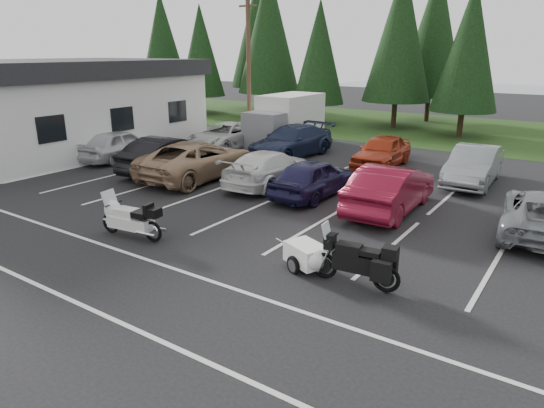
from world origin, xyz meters
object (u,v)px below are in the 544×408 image
(car_near_2, at_px, (198,159))
(car_far_0, at_px, (225,136))
(box_truck, at_px, (282,121))
(car_far_3, at_px, (474,166))
(utility_pole, at_px, (249,63))
(car_near_1, at_px, (168,155))
(car_near_6, at_px, (544,213))
(touring_motorcycle, at_px, (130,215))
(building, at_px, (47,106))
(cargo_trailer, at_px, (306,257))
(adventure_motorcycle, at_px, (355,256))
(car_far_1, at_px, (291,141))
(car_near_0, at_px, (120,144))
(car_near_5, at_px, (391,188))
(car_near_3, at_px, (270,168))
(car_far_2, at_px, (382,151))
(car_near_4, at_px, (313,178))

(car_near_2, height_order, car_far_0, car_near_2)
(box_truck, xyz_separation_m, car_far_3, (11.49, -2.88, -0.66))
(utility_pole, xyz_separation_m, car_near_1, (1.36, -8.11, -3.87))
(car_far_0, height_order, car_far_3, car_far_3)
(car_near_6, relative_size, touring_motorcycle, 1.95)
(building, xyz_separation_m, car_near_2, (11.23, -0.10, -1.62))
(cargo_trailer, bearing_deg, car_far_3, 105.07)
(car_near_6, bearing_deg, adventure_motorcycle, 56.54)
(box_truck, relative_size, car_far_1, 1.00)
(building, relative_size, car_far_1, 2.78)
(car_near_0, distance_m, car_near_6, 19.30)
(car_near_2, bearing_deg, car_near_5, -179.81)
(car_far_0, bearing_deg, car_near_3, -39.68)
(car_far_2, bearing_deg, car_near_6, -39.97)
(car_near_2, bearing_deg, touring_motorcycle, 114.65)
(car_near_5, height_order, car_far_2, car_near_5)
(car_far_1, bearing_deg, adventure_motorcycle, -47.00)
(car_near_0, relative_size, cargo_trailer, 3.02)
(car_far_0, distance_m, cargo_trailer, 16.51)
(car_near_6, bearing_deg, car_near_1, -3.11)
(car_near_5, bearing_deg, car_near_2, -0.12)
(car_near_3, height_order, cargo_trailer, car_near_3)
(building, distance_m, utility_pole, 11.53)
(car_far_0, height_order, touring_motorcycle, car_far_0)
(car_near_6, height_order, car_far_0, car_far_0)
(car_far_0, distance_m, adventure_motorcycle, 17.61)
(utility_pole, xyz_separation_m, box_truck, (2.00, 0.50, -3.25))
(car_far_1, bearing_deg, touring_motorcycle, -74.90)
(car_near_1, xyz_separation_m, car_near_6, (15.28, 0.71, -0.15))
(car_near_6, height_order, cargo_trailer, car_near_6)
(car_near_4, bearing_deg, box_truck, -48.79)
(touring_motorcycle, distance_m, adventure_motorcycle, 6.94)
(box_truck, height_order, touring_motorcycle, box_truck)
(car_near_3, distance_m, car_far_3, 8.56)
(car_near_2, relative_size, car_far_0, 1.13)
(building, distance_m, car_far_3, 22.27)
(car_near_1, xyz_separation_m, adventure_motorcycle, (11.97, -5.59, -0.09))
(car_near_3, bearing_deg, car_far_2, -116.46)
(car_near_6, distance_m, touring_motorcycle, 12.48)
(box_truck, bearing_deg, utility_pole, -165.96)
(car_near_0, bearing_deg, box_truck, -125.62)
(building, distance_m, car_near_0, 5.60)
(car_near_0, xyz_separation_m, car_far_3, (16.16, 5.16, 0.00))
(car_far_3, height_order, touring_motorcycle, car_far_3)
(touring_motorcycle, relative_size, cargo_trailer, 1.65)
(touring_motorcycle, bearing_deg, car_near_0, 134.99)
(utility_pole, height_order, car_far_3, utility_pole)
(building, bearing_deg, cargo_trailer, -15.70)
(adventure_motorcycle, bearing_deg, touring_motorcycle, -178.34)
(car_far_1, xyz_separation_m, car_far_2, (4.87, 0.45, -0.05))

